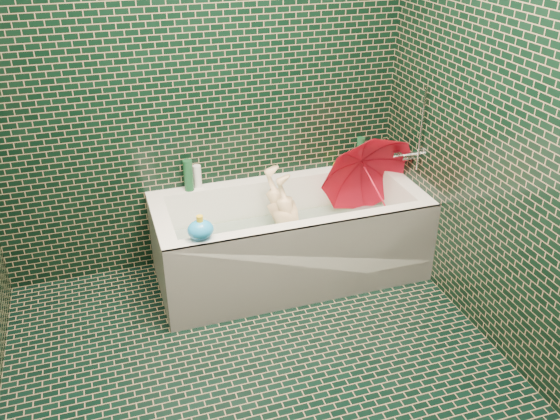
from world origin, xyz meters
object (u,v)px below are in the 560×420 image
object	(u,v)px
bath_toy	(201,229)
rubber_duck	(340,164)
bathtub	(290,246)
child	(291,228)
umbrella	(375,187)

from	to	relation	value
bath_toy	rubber_duck	bearing A→B (deg)	30.67
bathtub	bath_toy	xyz separation A→B (m)	(-0.62, -0.29, 0.40)
child	umbrella	distance (m)	0.61
bath_toy	child	bearing A→B (deg)	29.68
bathtub	rubber_duck	size ratio (longest dim) A/B	14.40
bathtub	child	bearing A→B (deg)	68.48
bath_toy	umbrella	bearing A→B (deg)	14.87
umbrella	child	bearing A→B (deg)	-174.16
bath_toy	bathtub	bearing A→B (deg)	26.49
child	rubber_duck	world-z (taller)	rubber_duck
umbrella	rubber_duck	distance (m)	0.34
child	umbrella	xyz separation A→B (m)	(0.55, -0.06, 0.25)
child	rubber_duck	distance (m)	0.59
bathtub	rubber_duck	xyz separation A→B (m)	(0.47, 0.32, 0.38)
bathtub	umbrella	size ratio (longest dim) A/B	2.72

